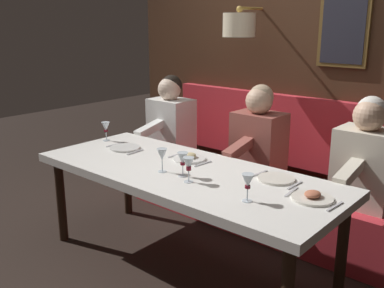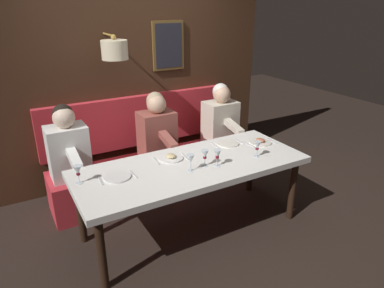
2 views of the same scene
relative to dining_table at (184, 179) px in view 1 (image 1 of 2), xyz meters
The scene contains 16 objects.
ground_plane 0.67m from the dining_table, ahead, with size 12.00×12.00×0.00m, color black.
dining_table is the anchor object (origin of this frame).
banquette_bench 1.00m from the dining_table, ahead, with size 0.52×2.43×0.45m, color red.
back_wall_panel 1.62m from the dining_table, ahead, with size 0.59×3.63×2.90m.
diner_nearest 1.28m from the dining_table, 46.19° to the right, with size 0.60×0.40×0.79m.
diner_near 0.89m from the dining_table, ahead, with size 0.60×0.40×0.79m.
diner_middle 1.31m from the dining_table, 47.53° to the left, with size 0.60×0.40×0.79m.
place_setting_0 0.72m from the dining_table, 83.63° to the left, with size 0.24×0.31×0.01m.
place_setting_1 0.25m from the dining_table, 31.98° to the left, with size 0.24×0.32×0.05m.
place_setting_2 0.64m from the dining_table, 67.65° to the right, with size 0.24×0.32×0.01m.
place_setting_3 0.92m from the dining_table, 84.35° to the right, with size 0.24×0.32×0.05m.
wine_glass_0 1.05m from the dining_table, 82.13° to the left, with size 0.07×0.07×0.16m.
wine_glass_1 0.22m from the dining_table, 142.05° to the right, with size 0.07×0.07×0.16m.
wine_glass_2 0.24m from the dining_table, 146.01° to the left, with size 0.07×0.07×0.16m.
wine_glass_3 0.30m from the dining_table, 131.20° to the right, with size 0.07×0.07×0.16m.
wine_glass_4 0.69m from the dining_table, 105.44° to the right, with size 0.07×0.07×0.16m.
Camera 1 is at (-2.15, -1.93, 1.73)m, focal length 41.32 mm.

